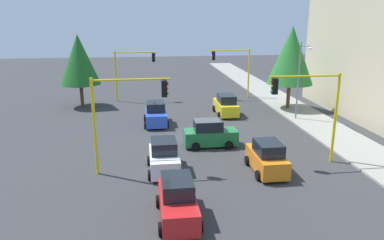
% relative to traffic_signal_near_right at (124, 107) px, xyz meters
% --- Properties ---
extents(ground_plane, '(120.00, 120.00, 0.00)m').
position_rel_traffic_signal_near_right_xyz_m(ground_plane, '(-6.00, 5.73, -4.14)').
color(ground_plane, '#353538').
extents(sidewalk_kerb, '(80.00, 4.00, 0.15)m').
position_rel_traffic_signal_near_right_xyz_m(sidewalk_kerb, '(-11.00, 16.23, -4.06)').
color(sidewalk_kerb, gray).
rests_on(sidewalk_kerb, ground).
extents(lane_arrow_near, '(2.40, 1.10, 1.10)m').
position_rel_traffic_signal_near_right_xyz_m(lane_arrow_near, '(5.51, 2.73, -4.13)').
color(lane_arrow_near, silver).
rests_on(lane_arrow_near, ground).
extents(traffic_signal_near_right, '(0.36, 4.59, 5.86)m').
position_rel_traffic_signal_near_right_xyz_m(traffic_signal_near_right, '(0.00, 0.00, 0.00)').
color(traffic_signal_near_right, yellow).
rests_on(traffic_signal_near_right, ground).
extents(traffic_signal_far_right, '(0.36, 4.59, 5.52)m').
position_rel_traffic_signal_near_right_xyz_m(traffic_signal_far_right, '(-20.00, 0.05, -0.23)').
color(traffic_signal_far_right, yellow).
rests_on(traffic_signal_far_right, ground).
extents(traffic_signal_far_left, '(0.36, 4.59, 5.61)m').
position_rel_traffic_signal_near_right_xyz_m(traffic_signal_far_left, '(-20.00, 11.41, -0.17)').
color(traffic_signal_far_left, yellow).
rests_on(traffic_signal_far_left, ground).
extents(traffic_signal_near_left, '(0.36, 4.59, 5.84)m').
position_rel_traffic_signal_near_right_xyz_m(traffic_signal_near_left, '(0.00, 11.45, -0.01)').
color(traffic_signal_near_left, yellow).
rests_on(traffic_signal_near_left, ground).
extents(street_lamp_curbside, '(2.15, 0.28, 7.00)m').
position_rel_traffic_signal_near_right_xyz_m(street_lamp_curbside, '(-9.61, 14.93, 0.21)').
color(street_lamp_curbside, slate).
rests_on(street_lamp_curbside, ground).
extents(tree_roadside_mid, '(4.54, 4.54, 8.31)m').
position_rel_traffic_signal_near_right_xyz_m(tree_roadside_mid, '(-14.00, 15.73, 1.32)').
color(tree_roadside_mid, brown).
rests_on(tree_roadside_mid, ground).
extents(tree_opposite_side, '(4.09, 4.09, 7.46)m').
position_rel_traffic_signal_near_right_xyz_m(tree_opposite_side, '(-18.00, -5.27, 0.75)').
color(tree_opposite_side, brown).
rests_on(tree_opposite_side, ground).
extents(car_green, '(1.93, 3.87, 1.98)m').
position_rel_traffic_signal_near_right_xyz_m(car_green, '(-4.00, 5.85, -3.24)').
color(car_green, '#1E7238').
rests_on(car_green, ground).
extents(car_blue, '(3.91, 2.09, 1.98)m').
position_rel_traffic_signal_near_right_xyz_m(car_blue, '(-10.24, 2.15, -3.24)').
color(car_blue, blue).
rests_on(car_blue, ground).
extents(car_orange, '(3.79, 1.97, 1.98)m').
position_rel_traffic_signal_near_right_xyz_m(car_orange, '(1.07, 8.47, -3.24)').
color(car_orange, orange).
rests_on(car_orange, ground).
extents(car_yellow, '(4.16, 2.03, 1.98)m').
position_rel_traffic_signal_near_right_xyz_m(car_yellow, '(-12.73, 8.99, -3.24)').
color(car_yellow, yellow).
rests_on(car_yellow, ground).
extents(car_white, '(3.65, 2.05, 1.98)m').
position_rel_traffic_signal_near_right_xyz_m(car_white, '(0.14, 2.26, -3.24)').
color(car_white, white).
rests_on(car_white, ground).
extents(car_red, '(4.10, 1.95, 1.98)m').
position_rel_traffic_signal_near_right_xyz_m(car_red, '(5.78, 2.55, -3.24)').
color(car_red, red).
rests_on(car_red, ground).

